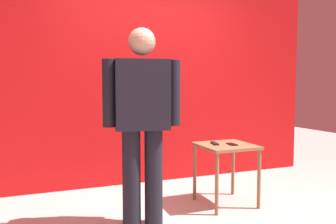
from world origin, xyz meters
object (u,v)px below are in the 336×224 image
at_px(side_table, 226,154).
at_px(cell_phone, 232,144).
at_px(tv_remote, 215,143).
at_px(standing_person, 142,116).

distance_m(side_table, cell_phone, 0.12).
bearing_deg(cell_phone, tv_remote, 155.82).
xyz_separation_m(side_table, cell_phone, (0.05, -0.04, 0.10)).
bearing_deg(side_table, standing_person, -168.09).
bearing_deg(standing_person, tv_remote, 16.63).
height_order(cell_phone, tv_remote, tv_remote).
bearing_deg(standing_person, side_table, 11.91).
xyz_separation_m(standing_person, cell_phone, (1.01, 0.16, -0.33)).
relative_size(side_table, tv_remote, 3.70).
distance_m(side_table, tv_remote, 0.16).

